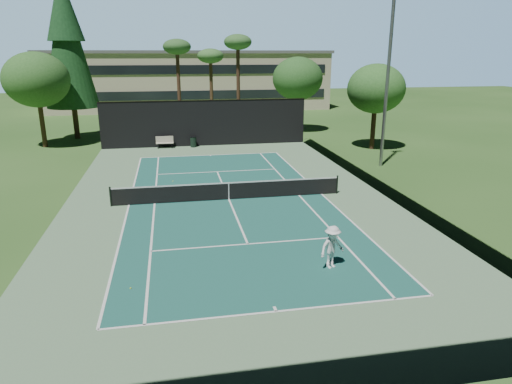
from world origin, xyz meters
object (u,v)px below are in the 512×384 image
Objects in this scene: tennis_ball_a at (131,288)px; tennis_ball_b at (150,195)px; trash_bin at (193,142)px; tennis_net at (229,190)px; tennis_ball_d at (173,181)px; park_bench at (165,142)px; player at (332,247)px; tennis_ball_c at (216,191)px.

tennis_ball_a is 1.10× the size of tennis_ball_b.
tennis_net is at bearing -85.77° from trash_bin.
tennis_ball_d is 11.21m from park_bench.
trash_bin is (-3.96, 24.71, -0.37)m from player.
trash_bin is (3.26, 14.00, 0.45)m from tennis_ball_b.
park_bench is 1.59× the size of trash_bin.
player is 12.94m from tennis_ball_b.
tennis_ball_c is at bearing 107.61° from tennis_net.
tennis_ball_b is at bearing 160.74° from tennis_net.
tennis_ball_a is 11.05m from tennis_ball_b.
tennis_net is 15.58m from trash_bin.
tennis_ball_c is (3.83, 0.27, 0.00)m from tennis_ball_b.
player is 1.80× the size of trash_bin.
tennis_ball_c is (-0.58, 1.81, -0.53)m from tennis_net.
park_bench reaches higher than tennis_ball_b.
tennis_ball_d is (1.63, 13.94, 0.00)m from tennis_ball_a.
tennis_ball_d is at bearing 133.58° from tennis_ball_c.
tennis_ball_b is 3.19m from tennis_ball_d.
tennis_ball_c is 0.96× the size of tennis_ball_d.
tennis_ball_b is 0.90× the size of tennis_ball_d.
player reaches higher than park_bench.
tennis_ball_b is 0.04× the size of park_bench.
tennis_ball_d is at bearing 83.34° from tennis_ball_a.
tennis_ball_c is 3.62m from tennis_ball_d.
trash_bin is at bearing 76.89° from tennis_ball_b.
tennis_ball_a is at bearing -92.45° from park_bench.
tennis_ball_c is (4.12, 11.32, -0.00)m from tennis_ball_a.
tennis_net reaches higher than trash_bin.
player is at bearing -80.91° from trash_bin.
player reaches higher than tennis_ball_a.
tennis_ball_d is (-3.07, 4.43, -0.52)m from tennis_net.
trash_bin reaches higher than tennis_ball_b.
park_bench is (-6.43, 24.79, -0.31)m from player.
tennis_ball_d is at bearing 124.70° from tennis_net.
trash_bin is (1.92, 11.11, 0.44)m from tennis_ball_d.
tennis_ball_b is 14.11m from park_bench.
tennis_net is 13.65× the size of trash_bin.
tennis_ball_c is 0.04× the size of park_bench.
park_bench is at bearing 87.55° from tennis_ball_a.
tennis_ball_a reaches higher than tennis_ball_b.
tennis_net is at bearing -55.30° from tennis_ball_d.
tennis_ball_c is at bearing 4.08° from tennis_ball_b.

